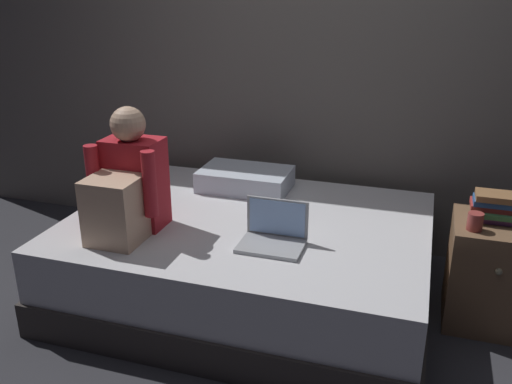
{
  "coord_description": "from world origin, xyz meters",
  "views": [
    {
      "loc": [
        0.69,
        -2.35,
        1.73
      ],
      "look_at": [
        -0.09,
        0.1,
        0.74
      ],
      "focal_mm": 38.67,
      "sensor_mm": 36.0,
      "label": 1
    }
  ],
  "objects_px": {
    "bed": "(248,259)",
    "laptop": "(274,234)",
    "nightstand": "(491,273)",
    "pillow": "(245,179)",
    "book_stack": "(495,207)",
    "mug": "(475,222)",
    "person_sitting": "(127,187)"
  },
  "relations": [
    {
      "from": "bed",
      "to": "person_sitting",
      "type": "relative_size",
      "value": 3.05
    },
    {
      "from": "nightstand",
      "to": "person_sitting",
      "type": "height_order",
      "value": "person_sitting"
    },
    {
      "from": "person_sitting",
      "to": "pillow",
      "type": "bearing_deg",
      "value": 64.07
    },
    {
      "from": "person_sitting",
      "to": "mug",
      "type": "relative_size",
      "value": 7.28
    },
    {
      "from": "person_sitting",
      "to": "book_stack",
      "type": "bearing_deg",
      "value": 16.15
    },
    {
      "from": "book_stack",
      "to": "mug",
      "type": "bearing_deg",
      "value": -122.11
    },
    {
      "from": "person_sitting",
      "to": "bed",
      "type": "bearing_deg",
      "value": 31.0
    },
    {
      "from": "bed",
      "to": "laptop",
      "type": "xyz_separation_m",
      "value": [
        0.22,
        -0.25,
        0.3
      ]
    },
    {
      "from": "person_sitting",
      "to": "book_stack",
      "type": "distance_m",
      "value": 1.89
    },
    {
      "from": "nightstand",
      "to": "pillow",
      "type": "bearing_deg",
      "value": 168.91
    },
    {
      "from": "person_sitting",
      "to": "nightstand",
      "type": "bearing_deg",
      "value": 14.88
    },
    {
      "from": "nightstand",
      "to": "pillow",
      "type": "distance_m",
      "value": 1.52
    },
    {
      "from": "person_sitting",
      "to": "laptop",
      "type": "bearing_deg",
      "value": 5.6
    },
    {
      "from": "nightstand",
      "to": "laptop",
      "type": "height_order",
      "value": "laptop"
    },
    {
      "from": "laptop",
      "to": "mug",
      "type": "xyz_separation_m",
      "value": [
        0.95,
        0.3,
        0.07
      ]
    },
    {
      "from": "bed",
      "to": "laptop",
      "type": "height_order",
      "value": "laptop"
    },
    {
      "from": "book_stack",
      "to": "pillow",
      "type": "bearing_deg",
      "value": 169.98
    },
    {
      "from": "nightstand",
      "to": "pillow",
      "type": "height_order",
      "value": "pillow"
    },
    {
      "from": "laptop",
      "to": "book_stack",
      "type": "distance_m",
      "value": 1.15
    },
    {
      "from": "laptop",
      "to": "pillow",
      "type": "distance_m",
      "value": 0.8
    },
    {
      "from": "book_stack",
      "to": "person_sitting",
      "type": "bearing_deg",
      "value": -163.85
    },
    {
      "from": "person_sitting",
      "to": "mug",
      "type": "distance_m",
      "value": 1.76
    },
    {
      "from": "pillow",
      "to": "book_stack",
      "type": "height_order",
      "value": "book_stack"
    },
    {
      "from": "person_sitting",
      "to": "laptop",
      "type": "xyz_separation_m",
      "value": [
        0.77,
        0.08,
        -0.2
      ]
    },
    {
      "from": "bed",
      "to": "nightstand",
      "type": "bearing_deg",
      "value": 7.11
    },
    {
      "from": "bed",
      "to": "book_stack",
      "type": "bearing_deg",
      "value": 8.81
    },
    {
      "from": "laptop",
      "to": "pillow",
      "type": "relative_size",
      "value": 0.57
    },
    {
      "from": "bed",
      "to": "pillow",
      "type": "height_order",
      "value": "pillow"
    },
    {
      "from": "laptop",
      "to": "book_stack",
      "type": "xyz_separation_m",
      "value": [
        1.05,
        0.45,
        0.1
      ]
    },
    {
      "from": "laptop",
      "to": "mug",
      "type": "height_order",
      "value": "laptop"
    },
    {
      "from": "nightstand",
      "to": "mug",
      "type": "relative_size",
      "value": 6.34
    },
    {
      "from": "book_stack",
      "to": "mug",
      "type": "relative_size",
      "value": 2.63
    }
  ]
}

